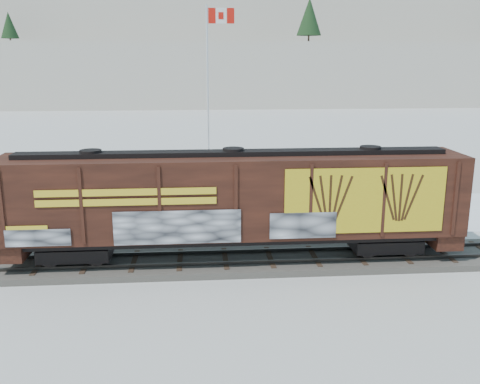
{
  "coord_description": "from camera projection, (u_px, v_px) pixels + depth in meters",
  "views": [
    {
      "loc": [
        -1.13,
        -22.27,
        8.87
      ],
      "look_at": [
        0.9,
        3.0,
        2.57
      ],
      "focal_mm": 40.0,
      "sensor_mm": 36.0,
      "label": 1
    }
  ],
  "objects": [
    {
      "name": "parking_strip",
      "position": [
        218.0,
        216.0,
        31.02
      ],
      "size": [
        40.0,
        8.0,
        0.03
      ],
      "primitive_type": "cube",
      "color": "white",
      "rests_on": "ground"
    },
    {
      "name": "car_white",
      "position": [
        203.0,
        209.0,
        29.56
      ],
      "size": [
        4.87,
        1.74,
        1.6
      ],
      "primitive_type": "imported",
      "rotation": [
        0.0,
        0.0,
        1.58
      ],
      "color": "silver",
      "rests_on": "parking_strip"
    },
    {
      "name": "ground",
      "position": [
        225.0,
        265.0,
        23.77
      ],
      "size": [
        500.0,
        500.0,
        0.0
      ],
      "primitive_type": "plane",
      "color": "white",
      "rests_on": "ground"
    },
    {
      "name": "car_silver",
      "position": [
        145.0,
        205.0,
        30.53
      ],
      "size": [
        4.65,
        2.9,
        1.48
      ],
      "primitive_type": "imported",
      "rotation": [
        0.0,
        0.0,
        1.86
      ],
      "color": "#A6A8AD",
      "rests_on": "parking_strip"
    },
    {
      "name": "flagpole",
      "position": [
        210.0,
        122.0,
        37.29
      ],
      "size": [
        2.3,
        0.9,
        12.41
      ],
      "color": "silver",
      "rests_on": "ground"
    },
    {
      "name": "car_dark",
      "position": [
        373.0,
        202.0,
        31.0
      ],
      "size": [
        5.47,
        2.4,
        1.56
      ],
      "primitive_type": "imported",
      "rotation": [
        0.0,
        0.0,
        1.53
      ],
      "color": "black",
      "rests_on": "parking_strip"
    },
    {
      "name": "rail_track",
      "position": [
        225.0,
        261.0,
        23.73
      ],
      "size": [
        50.0,
        3.4,
        0.43
      ],
      "color": "#59544C",
      "rests_on": "ground"
    },
    {
      "name": "hopper_railcar",
      "position": [
        234.0,
        198.0,
        23.06
      ],
      "size": [
        19.76,
        3.06,
        4.7
      ],
      "color": "black",
      "rests_on": "rail_track"
    },
    {
      "name": "hillside",
      "position": [
        199.0,
        40.0,
        155.52
      ],
      "size": [
        360.0,
        110.0,
        93.0
      ],
      "color": "white",
      "rests_on": "ground"
    }
  ]
}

